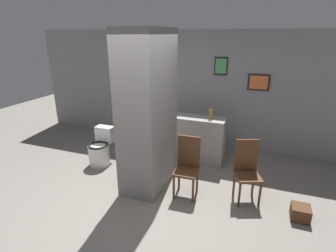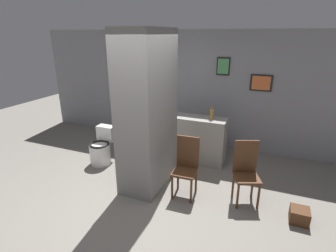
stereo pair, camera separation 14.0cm
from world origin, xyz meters
The scene contains 10 objects.
ground_plane centered at (0.00, 0.00, 0.00)m, with size 14.00×14.00×0.00m, color slate.
wall_back centered at (0.00, 2.63, 1.30)m, with size 8.00×0.09×2.60m.
pillar_center centered at (-0.11, 0.57, 1.30)m, with size 0.65×1.15×2.60m.
counter_shelf centered at (0.42, 1.69, 0.47)m, with size 1.17×0.44×0.94m.
toilet centered at (-1.33, 0.88, 0.31)m, with size 0.41×0.57×0.73m.
chair_near_pillar centered at (0.61, 0.47, 0.52)m, with size 0.38×0.38×0.98m.
chair_by_doorway centered at (1.52, 0.65, 0.52)m, with size 0.47×0.47×0.98m.
bicycle centered at (-0.75, 1.75, 0.33)m, with size 1.68×0.42×0.67m.
bottle_tall centered at (0.71, 1.70, 1.04)m, with size 0.07×0.07×0.28m.
floor_crate centered at (2.31, 0.40, 0.10)m, with size 0.25×0.25×0.20m.
Camera 2 is at (1.75, -3.10, 2.51)m, focal length 28.00 mm.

